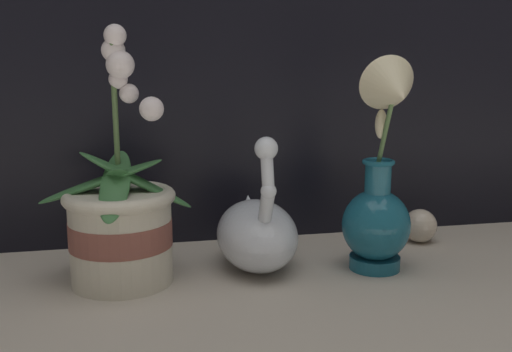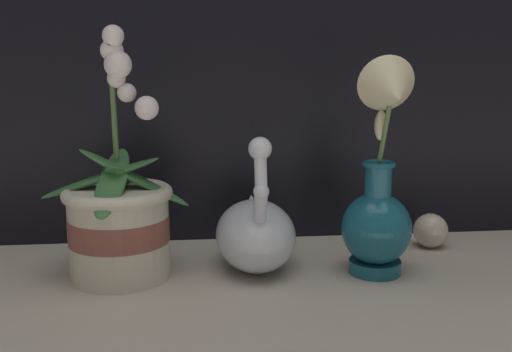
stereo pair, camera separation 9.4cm
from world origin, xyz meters
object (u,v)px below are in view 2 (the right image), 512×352
at_px(orchid_potted_plant, 119,218).
at_px(glass_sphere, 431,231).
at_px(swan_figurine, 255,231).
at_px(blue_vase, 380,198).

bearing_deg(orchid_potted_plant, glass_sphere, 9.92).
xyz_separation_m(orchid_potted_plant, swan_figurine, (0.21, 0.02, -0.03)).
bearing_deg(orchid_potted_plant, blue_vase, -4.91).
distance_m(swan_figurine, glass_sphere, 0.33).
xyz_separation_m(swan_figurine, glass_sphere, (0.32, 0.07, -0.03)).
distance_m(orchid_potted_plant, swan_figurine, 0.21).
bearing_deg(swan_figurine, orchid_potted_plant, -174.46).
xyz_separation_m(orchid_potted_plant, glass_sphere, (0.52, 0.09, -0.06)).
height_order(blue_vase, glass_sphere, blue_vase).
bearing_deg(swan_figurine, glass_sphere, 12.73).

